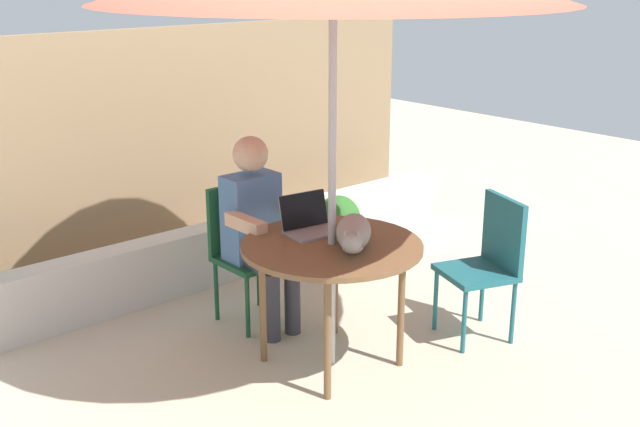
{
  "coord_description": "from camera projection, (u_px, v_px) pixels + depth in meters",
  "views": [
    {
      "loc": [
        -2.74,
        -3.03,
        2.22
      ],
      "look_at": [
        0.0,
        0.1,
        0.89
      ],
      "focal_mm": 44.11,
      "sensor_mm": 36.0,
      "label": 1
    }
  ],
  "objects": [
    {
      "name": "patio_table",
      "position": [
        332.0,
        254.0,
        4.36
      ],
      "size": [
        1.01,
        1.01,
        0.74
      ],
      "color": "brown",
      "rests_on": "ground"
    },
    {
      "name": "cat",
      "position": [
        354.0,
        234.0,
        4.25
      ],
      "size": [
        0.52,
        0.46,
        0.17
      ],
      "color": "gray",
      "rests_on": "patio_table"
    },
    {
      "name": "laptop",
      "position": [
        308.0,
        221.0,
        4.52
      ],
      "size": [
        0.33,
        0.29,
        0.21
      ],
      "color": "gray",
      "rests_on": "patio_table"
    },
    {
      "name": "chair_empty",
      "position": [
        489.0,
        257.0,
        4.77
      ],
      "size": [
        0.51,
        0.51,
        0.88
      ],
      "color": "#1E606B",
      "rests_on": "ground"
    },
    {
      "name": "chair_occupied",
      "position": [
        244.0,
        242.0,
        5.01
      ],
      "size": [
        0.4,
        0.4,
        0.88
      ],
      "color": "#194C2D",
      "rests_on": "ground"
    },
    {
      "name": "ground_plane",
      "position": [
        331.0,
        362.0,
        4.57
      ],
      "size": [
        14.0,
        14.0,
        0.0
      ],
      "primitive_type": "plane",
      "color": "beige"
    },
    {
      "name": "planter_wall_low",
      "position": [
        193.0,
        259.0,
        5.56
      ],
      "size": [
        4.9,
        0.2,
        0.43
      ],
      "primitive_type": "cube",
      "color": "beige",
      "rests_on": "ground"
    },
    {
      "name": "potted_plant_by_chair",
      "position": [
        338.0,
        229.0,
        5.9
      ],
      "size": [
        0.34,
        0.34,
        0.57
      ],
      "color": "#9E5138",
      "rests_on": "ground"
    },
    {
      "name": "person_seated",
      "position": [
        258.0,
        223.0,
        4.85
      ],
      "size": [
        0.48,
        0.48,
        1.22
      ],
      "color": "#4C72A5",
      "rests_on": "ground"
    },
    {
      "name": "fence_back",
      "position": [
        134.0,
        149.0,
        5.89
      ],
      "size": [
        5.45,
        0.08,
        1.77
      ],
      "primitive_type": "cube",
      "color": "#937756",
      "rests_on": "ground"
    }
  ]
}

